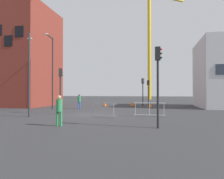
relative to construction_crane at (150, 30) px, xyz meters
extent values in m
plane|color=#333335|center=(-3.73, -38.53, -18.38)|extent=(160.00, 160.00, 0.00)
cube|color=maroon|center=(-16.39, -29.57, -11.67)|extent=(7.22, 8.50, 13.42)
cube|color=black|center=(-15.67, -33.85, -10.43)|extent=(1.10, 0.06, 1.30)
cube|color=black|center=(-14.22, -33.85, -9.40)|extent=(1.10, 0.06, 1.30)
cylinder|color=gold|center=(-0.28, -0.19, -4.55)|extent=(0.90, 0.90, 27.65)
cylinder|color=#232326|center=(-9.76, -34.19, -14.43)|extent=(0.14, 0.14, 7.88)
cube|color=#232326|center=(-9.63, -35.10, -10.59)|extent=(0.37, 1.83, 0.10)
ellipsoid|color=silver|center=(-9.50, -36.00, -10.61)|extent=(0.44, 0.24, 0.16)
cylinder|color=#2D2D30|center=(-8.09, -40.91, -15.16)|extent=(0.14, 0.14, 6.43)
cube|color=#2D2D30|center=(-8.46, -40.35, -12.04)|extent=(0.82, 1.18, 0.10)
ellipsoid|color=silver|center=(-8.83, -39.78, -12.06)|extent=(0.44, 0.24, 0.16)
cylinder|color=#2D2D30|center=(-0.31, -27.55, -16.87)|extent=(0.12, 0.12, 3.02)
cube|color=#2D2D30|center=(-0.31, -27.55, -15.01)|extent=(0.37, 0.37, 0.70)
sphere|color=#390605|center=(-0.19, -27.43, -14.79)|extent=(0.11, 0.11, 0.11)
sphere|color=#F2A514|center=(-0.19, -27.43, -15.01)|extent=(0.11, 0.11, 0.11)
sphere|color=#07330F|center=(-0.19, -27.43, -15.23)|extent=(0.11, 0.11, 0.11)
cylinder|color=#232326|center=(1.47, -43.92, -16.60)|extent=(0.12, 0.12, 3.55)
cube|color=#232326|center=(1.47, -43.92, -14.48)|extent=(0.29, 0.25, 0.70)
sphere|color=red|center=(1.64, -43.93, -14.26)|extent=(0.11, 0.11, 0.11)
sphere|color=#3C2905|center=(1.64, -43.93, -14.48)|extent=(0.11, 0.11, 0.11)
sphere|color=#07330F|center=(1.64, -43.93, -14.70)|extent=(0.11, 0.11, 0.11)
cylinder|color=#2D2D30|center=(0.29, -24.68, -16.92)|extent=(0.12, 0.12, 2.91)
cube|color=#2D2D30|center=(0.29, -24.68, -15.11)|extent=(0.36, 0.34, 0.70)
sphere|color=#390605|center=(0.13, -24.59, -14.89)|extent=(0.11, 0.11, 0.11)
sphere|color=#3C2905|center=(0.13, -24.59, -15.11)|extent=(0.11, 0.11, 0.11)
sphere|color=green|center=(0.13, -24.59, -15.33)|extent=(0.11, 0.11, 0.11)
cylinder|color=#232326|center=(-6.70, -38.53, -16.76)|extent=(0.12, 0.12, 3.23)
cube|color=#232326|center=(-6.70, -38.53, -14.79)|extent=(0.35, 0.33, 0.70)
sphere|color=red|center=(-6.54, -38.46, -14.57)|extent=(0.11, 0.11, 0.11)
sphere|color=#3C2905|center=(-6.54, -38.46, -14.79)|extent=(0.11, 0.11, 0.11)
sphere|color=#07330F|center=(-6.54, -38.46, -15.01)|extent=(0.11, 0.11, 0.11)
cylinder|color=#2D844C|center=(-3.96, -44.43, -17.97)|extent=(0.14, 0.14, 0.81)
cylinder|color=#2D844C|center=(-3.76, -44.39, -17.97)|extent=(0.14, 0.14, 0.81)
cylinder|color=#2D844C|center=(-3.86, -44.41, -17.23)|extent=(0.34, 0.34, 0.67)
sphere|color=tan|center=(-3.86, -44.41, -16.78)|extent=(0.22, 0.22, 0.22)
cylinder|color=#33519E|center=(-7.05, -32.87, -17.99)|extent=(0.14, 0.14, 0.78)
cylinder|color=#33519E|center=(-7.21, -32.99, -17.99)|extent=(0.14, 0.14, 0.78)
cylinder|color=#2D844C|center=(-7.13, -32.93, -17.27)|extent=(0.34, 0.34, 0.65)
sphere|color=brown|center=(-7.13, -32.93, -16.84)|extent=(0.21, 0.21, 0.21)
cube|color=#B2B5BA|center=(0.88, -38.65, -17.33)|extent=(2.45, 0.21, 0.06)
cube|color=#B2B5BA|center=(0.88, -38.65, -18.28)|extent=(2.45, 0.21, 0.06)
cylinder|color=#B2B5BA|center=(-0.23, -38.71, -17.85)|extent=(0.04, 0.04, 1.05)
cylinder|color=#B2B5BA|center=(0.88, -38.65, -17.85)|extent=(0.04, 0.04, 1.05)
cylinder|color=#B2B5BA|center=(1.98, -38.58, -17.85)|extent=(0.04, 0.04, 1.05)
cube|color=#9EA0A5|center=(-2.45, -40.21, -17.33)|extent=(1.82, 0.27, 0.06)
cube|color=#9EA0A5|center=(-2.45, -40.21, -18.28)|extent=(1.82, 0.27, 0.06)
cylinder|color=#9EA0A5|center=(-3.26, -40.12, -17.85)|extent=(0.04, 0.04, 1.05)
cylinder|color=#9EA0A5|center=(-2.45, -40.21, -17.85)|extent=(0.04, 0.04, 1.05)
cylinder|color=#9EA0A5|center=(-1.63, -40.31, -17.85)|extent=(0.04, 0.04, 1.05)
cube|color=black|center=(0.75, -29.31, -18.36)|extent=(0.57, 0.57, 0.03)
cone|color=orange|center=(0.75, -29.31, -18.09)|extent=(0.44, 0.44, 0.58)
cube|color=black|center=(-5.30, -28.24, -18.36)|extent=(0.61, 0.61, 0.03)
cone|color=#E55B0F|center=(-5.30, -28.24, -18.07)|extent=(0.47, 0.47, 0.62)
cube|color=black|center=(-1.76, -27.47, -18.36)|extent=(0.66, 0.66, 0.03)
cone|color=#E55B0F|center=(-1.76, -27.47, -18.04)|extent=(0.51, 0.51, 0.67)
camera|label=1|loc=(1.37, -54.90, -16.50)|focal=32.95mm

